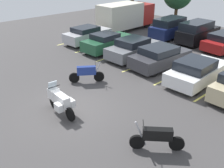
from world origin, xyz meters
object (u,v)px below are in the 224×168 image
(car_green, at_px, (108,42))
(car_far_navy, at_px, (171,28))
(box_truck, at_px, (126,15))
(motorcycle_second, at_px, (87,73))
(car_far_black, at_px, (198,32))
(car_silver, at_px, (87,35))
(motorcycle_touring, at_px, (60,100))
(car_grey, at_px, (133,48))
(car_charcoal, at_px, (160,57))
(car_white, at_px, (197,71))
(motorcycle_third, at_px, (157,137))

(car_green, bearing_deg, car_far_navy, 81.61)
(box_truck, bearing_deg, motorcycle_second, -55.18)
(car_far_navy, xyz_separation_m, car_far_black, (2.66, 0.23, 0.04))
(car_silver, xyz_separation_m, car_green, (2.84, -0.14, -0.01))
(motorcycle_second, bearing_deg, car_far_navy, 102.35)
(motorcycle_touring, height_order, box_truck, box_truck)
(car_grey, height_order, box_truck, box_truck)
(car_far_navy, bearing_deg, car_grey, -77.20)
(car_green, relative_size, box_truck, 0.70)
(car_charcoal, bearing_deg, car_white, -5.87)
(car_far_navy, bearing_deg, motorcycle_third, -55.83)
(motorcycle_second, xyz_separation_m, car_grey, (-1.08, 5.18, 0.13))
(car_charcoal, distance_m, car_white, 2.99)
(motorcycle_touring, xyz_separation_m, motorcycle_second, (-1.93, 3.05, -0.09))
(motorcycle_second, xyz_separation_m, car_silver, (-6.47, 5.02, 0.13))
(motorcycle_third, height_order, car_far_black, car_far_black)
(car_white, bearing_deg, car_green, 179.31)
(motorcycle_touring, distance_m, motorcycle_third, 4.91)
(motorcycle_second, bearing_deg, car_silver, 142.23)
(car_grey, height_order, car_far_navy, car_far_navy)
(car_grey, xyz_separation_m, box_truck, (-6.50, 5.72, 0.75))
(car_far_black, height_order, box_truck, box_truck)
(box_truck, bearing_deg, car_far_black, 9.08)
(car_grey, xyz_separation_m, car_far_black, (1.13, 6.94, 0.23))
(car_white, xyz_separation_m, box_truck, (-12.00, 6.11, 0.76))
(car_green, bearing_deg, box_truck, 123.22)
(motorcycle_touring, relative_size, car_silver, 0.50)
(car_green, height_order, car_far_navy, car_far_navy)
(car_silver, bearing_deg, car_green, -2.73)
(car_green, bearing_deg, motorcycle_third, -32.81)
(motorcycle_second, distance_m, car_green, 6.09)
(motorcycle_third, relative_size, box_truck, 0.25)
(car_grey, bearing_deg, car_white, -4.09)
(motorcycle_second, distance_m, car_silver, 8.19)
(car_silver, bearing_deg, motorcycle_second, -37.77)
(car_white, bearing_deg, car_grey, 175.91)
(car_grey, distance_m, box_truck, 8.69)
(motorcycle_second, height_order, car_charcoal, car_charcoal)
(car_silver, height_order, car_far_navy, car_far_navy)
(car_far_black, bearing_deg, car_charcoal, -78.71)
(motorcycle_second, bearing_deg, motorcycle_third, -14.81)
(car_charcoal, bearing_deg, box_truck, 147.26)
(motorcycle_second, bearing_deg, car_white, 47.25)
(car_far_navy, height_order, car_far_black, car_far_black)
(car_silver, relative_size, car_white, 0.95)
(motorcycle_touring, distance_m, motorcycle_second, 3.61)
(car_far_navy, bearing_deg, car_white, -45.32)
(motorcycle_third, distance_m, box_truck, 19.08)
(motorcycle_touring, height_order, car_green, motorcycle_touring)
(motorcycle_touring, bearing_deg, box_truck, 124.29)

